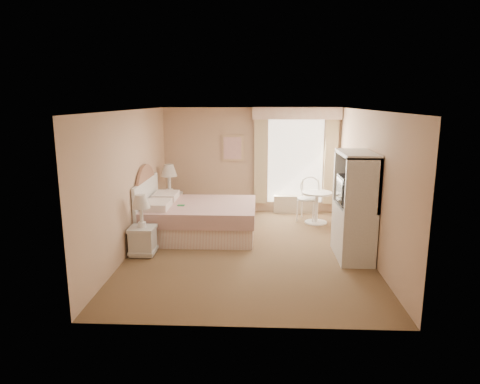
{
  "coord_description": "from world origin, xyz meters",
  "views": [
    {
      "loc": [
        0.17,
        -7.43,
        2.67
      ],
      "look_at": [
        -0.17,
        0.3,
        1.0
      ],
      "focal_mm": 32.0,
      "sensor_mm": 36.0,
      "label": 1
    }
  ],
  "objects_px": {
    "bed": "(194,218)",
    "armoire": "(354,215)",
    "nightstand_far": "(170,199)",
    "round_table": "(317,202)",
    "nightstand_near": "(142,233)",
    "cafe_chair": "(309,195)"
  },
  "relations": [
    {
      "from": "nightstand_near",
      "to": "cafe_chair",
      "type": "height_order",
      "value": "nightstand_near"
    },
    {
      "from": "bed",
      "to": "nightstand_near",
      "type": "height_order",
      "value": "bed"
    },
    {
      "from": "bed",
      "to": "nightstand_far",
      "type": "xyz_separation_m",
      "value": [
        -0.73,
        1.22,
        0.1
      ]
    },
    {
      "from": "bed",
      "to": "nightstand_far",
      "type": "bearing_deg",
      "value": 120.65
    },
    {
      "from": "armoire",
      "to": "round_table",
      "type": "bearing_deg",
      "value": 99.65
    },
    {
      "from": "cafe_chair",
      "to": "armoire",
      "type": "bearing_deg",
      "value": -55.76
    },
    {
      "from": "nightstand_far",
      "to": "cafe_chair",
      "type": "bearing_deg",
      "value": 1.21
    },
    {
      "from": "bed",
      "to": "cafe_chair",
      "type": "xyz_separation_m",
      "value": [
        2.43,
        1.29,
        0.2
      ]
    },
    {
      "from": "bed",
      "to": "cafe_chair",
      "type": "distance_m",
      "value": 2.76
    },
    {
      "from": "nightstand_near",
      "to": "armoire",
      "type": "relative_size",
      "value": 0.58
    },
    {
      "from": "nightstand_near",
      "to": "round_table",
      "type": "relative_size",
      "value": 1.53
    },
    {
      "from": "nightstand_far",
      "to": "round_table",
      "type": "relative_size",
      "value": 1.77
    },
    {
      "from": "bed",
      "to": "armoire",
      "type": "height_order",
      "value": "armoire"
    },
    {
      "from": "nightstand_far",
      "to": "armoire",
      "type": "height_order",
      "value": "armoire"
    },
    {
      "from": "round_table",
      "to": "armoire",
      "type": "bearing_deg",
      "value": -80.35
    },
    {
      "from": "nightstand_near",
      "to": "cafe_chair",
      "type": "relative_size",
      "value": 1.09
    },
    {
      "from": "nightstand_far",
      "to": "armoire",
      "type": "distance_m",
      "value": 4.32
    },
    {
      "from": "bed",
      "to": "nightstand_near",
      "type": "xyz_separation_m",
      "value": [
        -0.73,
        -1.14,
        0.03
      ]
    },
    {
      "from": "nightstand_near",
      "to": "round_table",
      "type": "distance_m",
      "value": 3.94
    },
    {
      "from": "bed",
      "to": "nightstand_near",
      "type": "distance_m",
      "value": 1.35
    },
    {
      "from": "nightstand_far",
      "to": "round_table",
      "type": "bearing_deg",
      "value": -3.6
    },
    {
      "from": "armoire",
      "to": "nightstand_far",
      "type": "bearing_deg",
      "value": 147.93
    }
  ]
}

